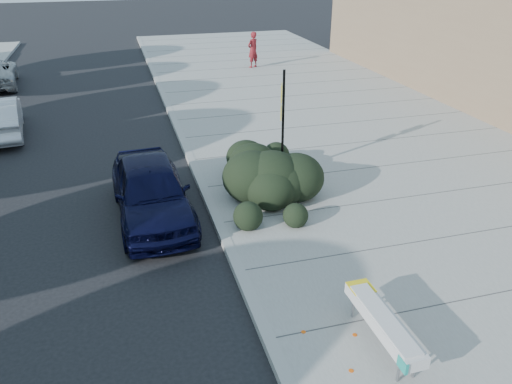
# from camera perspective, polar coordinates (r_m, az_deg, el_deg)

# --- Properties ---
(ground) EXTENTS (120.00, 120.00, 0.00)m
(ground) POSITION_cam_1_polar(r_m,az_deg,el_deg) (10.18, -1.84, -9.69)
(ground) COLOR black
(ground) RESTS_ON ground
(sidewalk_near) EXTENTS (11.20, 50.00, 0.15)m
(sidewalk_near) POSITION_cam_1_polar(r_m,az_deg,el_deg) (16.15, 13.30, 4.11)
(sidewalk_near) COLOR gray
(sidewalk_near) RESTS_ON ground
(curb_near) EXTENTS (0.22, 50.00, 0.17)m
(curb_near) POSITION_cam_1_polar(r_m,az_deg,el_deg) (14.41, -6.71, 1.96)
(curb_near) COLOR #9E9E99
(curb_near) RESTS_ON ground
(bench) EXTENTS (0.42, 2.00, 0.60)m
(bench) POSITION_cam_1_polar(r_m,az_deg,el_deg) (8.42, 14.31, -14.19)
(bench) COLOR gray
(bench) RESTS_ON sidewalk_near
(bike_rack) EXTENTS (0.20, 0.65, 0.97)m
(bike_rack) POSITION_cam_1_polar(r_m,az_deg,el_deg) (12.64, 2.19, 1.75)
(bike_rack) COLOR black
(bike_rack) RESTS_ON sidewalk_near
(sign_post) EXTENTS (0.16, 0.33, 2.95)m
(sign_post) POSITION_cam_1_polar(r_m,az_deg,el_deg) (13.69, 3.05, 8.50)
(sign_post) COLOR black
(sign_post) RESTS_ON sidewalk_near
(hedge) EXTENTS (3.29, 4.40, 1.48)m
(hedge) POSITION_cam_1_polar(r_m,az_deg,el_deg) (12.89, 0.96, 3.04)
(hedge) COLOR black
(hedge) RESTS_ON sidewalk_near
(sedan_navy) EXTENTS (1.90, 4.33, 1.45)m
(sedan_navy) POSITION_cam_1_polar(r_m,az_deg,el_deg) (12.19, -11.90, 0.16)
(sedan_navy) COLOR black
(sedan_navy) RESTS_ON ground
(pedestrian) EXTENTS (0.80, 0.72, 1.84)m
(pedestrian) POSITION_cam_1_polar(r_m,az_deg,el_deg) (27.38, -0.37, 15.95)
(pedestrian) COLOR maroon
(pedestrian) RESTS_ON sidewalk_near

